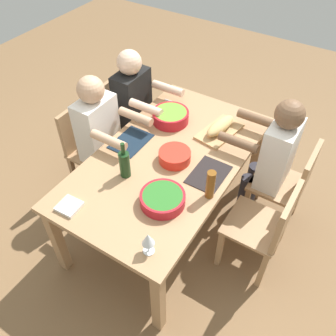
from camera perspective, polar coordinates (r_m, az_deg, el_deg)
The scene contains 21 objects.
ground_plane at distance 3.20m, azimuth -0.00°, elevation -8.02°, with size 8.00×8.00×0.00m, color brown.
dining_table at distance 2.71m, azimuth -0.00°, elevation 0.46°, with size 1.75×1.00×0.74m.
chair_far_right at distance 3.49m, azimuth -7.31°, elevation 8.06°, with size 0.40×0.40×0.85m.
diner_far_right at distance 3.28m, azimuth -5.06°, elevation 10.10°, with size 0.41×0.53×1.20m.
chair_far_center at distance 3.22m, azimuth -12.49°, elevation 3.59°, with size 0.40×0.40×0.85m.
diner_far_center at distance 2.98m, azimuth -10.48°, elevation 5.50°, with size 0.41×0.53×1.20m.
chair_near_center at distance 2.65m, azimuth 15.42°, elevation -8.90°, with size 0.40×0.40×0.85m.
chair_near_right at distance 2.97m, azimuth 18.68°, elevation -2.35°, with size 0.40×0.40×0.85m.
diner_near_right at distance 2.85m, azimuth 16.24°, elevation 1.99°, with size 0.41×0.53×1.20m.
serving_bowl_fruit at distance 2.60m, azimuth 1.06°, elevation 1.98°, with size 0.24×0.24×0.08m.
serving_bowl_salad at distance 2.96m, azimuth 0.40°, elevation 8.31°, with size 0.30×0.30×0.09m.
serving_bowl_greens at distance 2.32m, azimuth -0.86°, elevation -4.86°, with size 0.30×0.30×0.08m.
cutting_board at distance 2.90m, azimuth 8.22°, elevation 5.80°, with size 0.40×0.22×0.02m, color tan.
bread_loaf at distance 2.86m, azimuth 8.33°, elevation 6.66°, with size 0.32×0.11×0.09m, color tan.
wine_bottle at distance 2.47m, azimuth -6.93°, elevation 0.68°, with size 0.08×0.08×0.29m.
beer_bottle at distance 2.33m, azimuth 6.78°, elevation -2.65°, with size 0.06×0.06×0.22m, color brown.
wine_glass at distance 2.04m, azimuth -3.20°, elevation -11.34°, with size 0.08×0.08×0.17m.
fork_far_right at distance 3.20m, azimuth 0.77°, elevation 10.42°, with size 0.02×0.17×0.01m, color silver.
placemat_far_center at distance 2.80m, azimuth -5.91°, elevation 4.25°, with size 0.32×0.23×0.01m, color #142333.
placemat_near_center at distance 2.54m, azimuth 6.50°, elevation -1.03°, with size 0.32×0.23×0.01m, color black.
napkin_stack at distance 2.40m, azimuth -15.47°, elevation -5.90°, with size 0.14×0.14×0.02m, color white.
Camera 1 is at (-1.64, -1.03, 2.55)m, focal length 38.25 mm.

